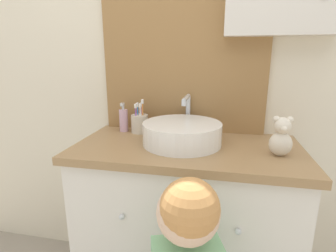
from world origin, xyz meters
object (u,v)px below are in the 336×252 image
at_px(sink_basin, 183,132).
at_px(teddy_bear, 281,137).
at_px(soap_dispenser, 124,120).
at_px(toothbrush_holder, 140,123).

bearing_deg(sink_basin, teddy_bear, -9.99).
distance_m(soap_dispenser, teddy_bear, 0.79).
bearing_deg(toothbrush_holder, sink_basin, -28.97).
xyz_separation_m(soap_dispenser, teddy_bear, (0.76, -0.22, 0.02)).
height_order(sink_basin, soap_dispenser, sink_basin).
height_order(sink_basin, toothbrush_holder, sink_basin).
relative_size(sink_basin, soap_dispenser, 2.68).
distance_m(toothbrush_holder, soap_dispenser, 0.09).
xyz_separation_m(sink_basin, teddy_bear, (0.41, -0.07, 0.02)).
xyz_separation_m(toothbrush_holder, soap_dispenser, (-0.09, 0.01, 0.01)).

